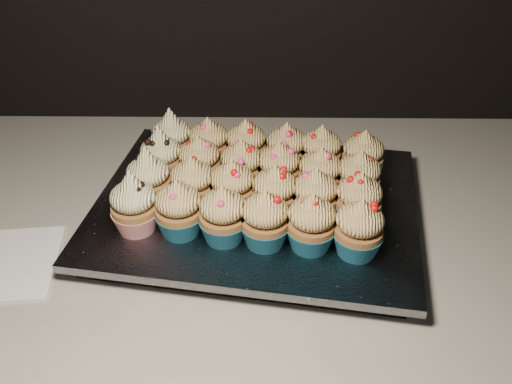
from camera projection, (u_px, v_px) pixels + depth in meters
worktop at (335, 222)px, 0.87m from camera, size 2.44×0.64×0.04m
napkin at (2, 264)px, 0.76m from camera, size 0.16×0.16×0.00m
baking_tray at (256, 214)px, 0.84m from camera, size 0.47×0.38×0.02m
foil_lining at (256, 204)px, 0.83m from camera, size 0.51×0.42×0.01m
cupcake_0 at (134, 205)px, 0.75m from camera, size 0.06×0.06×0.10m
cupcake_1 at (179, 210)px, 0.74m from camera, size 0.06×0.06×0.08m
cupcake_2 at (223, 216)px, 0.73m from camera, size 0.06×0.06×0.08m
cupcake_3 at (265, 220)px, 0.73m from camera, size 0.06×0.06×0.08m
cupcake_4 at (311, 223)px, 0.72m from camera, size 0.06×0.06×0.08m
cupcake_5 at (359, 229)px, 0.71m from camera, size 0.06×0.06×0.08m
cupcake_6 at (149, 180)px, 0.80m from camera, size 0.06×0.06×0.10m
cupcake_7 at (193, 185)px, 0.79m from camera, size 0.06×0.06×0.08m
cupcake_8 at (232, 188)px, 0.78m from camera, size 0.06×0.06×0.08m
cupcake_9 at (275, 194)px, 0.77m from camera, size 0.06×0.06×0.08m
cupcake_10 at (315, 197)px, 0.77m from camera, size 0.06×0.06×0.08m
cupcake_11 at (359, 201)px, 0.76m from camera, size 0.06×0.06×0.08m
cupcake_12 at (161, 158)px, 0.84m from camera, size 0.06×0.06×0.10m
cupcake_13 at (199, 163)px, 0.84m from camera, size 0.06×0.06×0.08m
cupcake_14 at (242, 167)px, 0.83m from camera, size 0.06×0.06×0.08m
cupcake_15 at (279, 169)px, 0.82m from camera, size 0.06×0.06×0.08m
cupcake_16 at (320, 175)px, 0.81m from camera, size 0.06×0.06×0.08m
cupcake_17 at (358, 178)px, 0.80m from camera, size 0.06×0.06×0.08m
cupcake_18 at (172, 139)px, 0.89m from camera, size 0.06×0.06×0.10m
cupcake_19 at (209, 144)px, 0.88m from camera, size 0.06×0.06×0.08m
cupcake_20 at (246, 146)px, 0.88m from camera, size 0.06×0.06×0.08m
cupcake_21 at (286, 150)px, 0.87m from camera, size 0.06×0.06×0.08m
cupcake_22 at (321, 152)px, 0.86m from camera, size 0.06×0.06×0.08m
cupcake_23 at (363, 157)px, 0.85m from camera, size 0.06×0.06×0.08m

